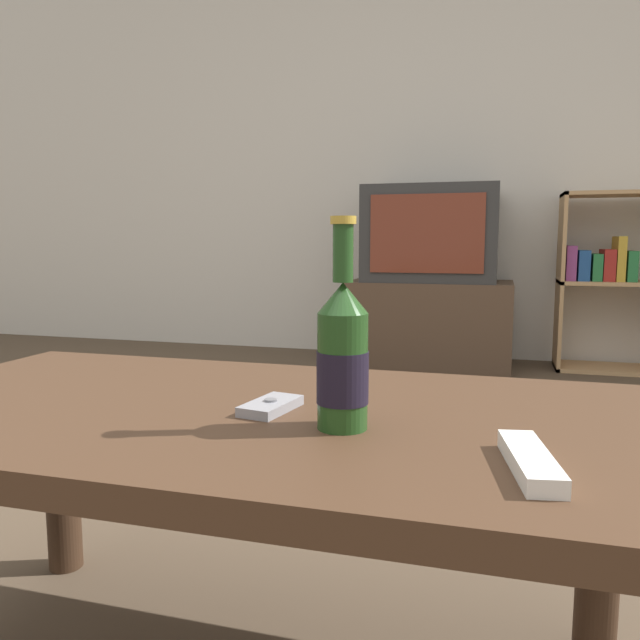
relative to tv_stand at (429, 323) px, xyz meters
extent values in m
cube|color=beige|center=(0.02, 0.32, 1.06)|extent=(8.00, 0.05, 2.60)
cube|color=#422B1C|center=(0.02, -2.71, 0.20)|extent=(1.18, 0.62, 0.04)
cylinder|color=#382417|center=(-0.51, -2.46, -0.03)|extent=(0.07, 0.07, 0.42)
cylinder|color=#382417|center=(0.54, -2.46, -0.03)|extent=(0.07, 0.07, 0.42)
cube|color=#4C3828|center=(0.00, 0.00, 0.00)|extent=(0.90, 0.49, 0.47)
cube|color=#2D2D2D|center=(0.00, 0.00, 0.50)|extent=(0.72, 0.47, 0.52)
cube|color=maroon|center=(0.00, -0.24, 0.50)|extent=(0.59, 0.01, 0.41)
cube|color=tan|center=(0.69, 0.10, 0.24)|extent=(0.02, 0.30, 0.95)
cube|color=tan|center=(0.95, 0.10, -0.23)|extent=(0.53, 0.30, 0.02)
cube|color=tan|center=(0.95, 0.10, 0.24)|extent=(0.53, 0.30, 0.02)
cube|color=tan|center=(0.95, 0.10, 0.71)|extent=(0.53, 0.30, 0.02)
cube|color=#7F3875|center=(0.74, 0.10, 0.34)|extent=(0.05, 0.21, 0.19)
cube|color=navy|center=(0.80, 0.10, 0.33)|extent=(0.06, 0.21, 0.16)
cube|color=#236B38|center=(0.87, 0.10, 0.32)|extent=(0.05, 0.21, 0.14)
cube|color=maroon|center=(0.92, 0.10, 0.33)|extent=(0.06, 0.21, 0.17)
cube|color=#B7932D|center=(0.98, 0.10, 0.37)|extent=(0.04, 0.21, 0.24)
cube|color=#236B38|center=(1.03, 0.10, 0.33)|extent=(0.05, 0.21, 0.16)
cylinder|color=#1E4219|center=(0.18, -2.77, 0.30)|extent=(0.06, 0.06, 0.15)
cylinder|color=black|center=(0.18, -2.77, 0.29)|extent=(0.07, 0.07, 0.07)
cone|color=#1E4219|center=(0.18, -2.77, 0.39)|extent=(0.06, 0.06, 0.04)
cylinder|color=#1E4219|center=(0.18, -2.77, 0.45)|extent=(0.03, 0.03, 0.07)
cylinder|color=#B79333|center=(0.18, -2.77, 0.49)|extent=(0.03, 0.03, 0.01)
cube|color=gray|center=(0.06, -2.72, 0.23)|extent=(0.07, 0.11, 0.01)
cylinder|color=slate|center=(0.06, -2.72, 0.24)|extent=(0.02, 0.02, 0.00)
cube|color=white|center=(0.40, -2.86, 0.23)|extent=(0.07, 0.16, 0.02)
camera|label=1|loc=(0.37, -3.53, 0.46)|focal=35.00mm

